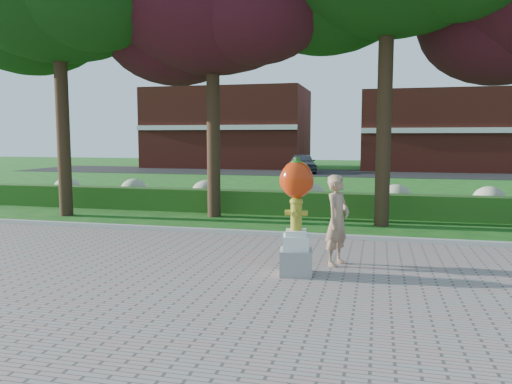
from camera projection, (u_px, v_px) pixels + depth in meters
ground at (214, 263)px, 10.64m from camera, size 100.00×100.00×0.00m
walkway at (119, 332)px, 6.78m from camera, size 40.00×14.00×0.04m
curb at (249, 233)px, 13.53m from camera, size 40.00×0.18×0.15m
lawn_hedge at (278, 203)px, 17.36m from camera, size 24.00×0.70×0.80m
hydrangea_row at (299, 196)px, 18.17m from camera, size 20.10×1.10×0.99m
street at (332, 173)px, 37.67m from camera, size 50.00×8.00×0.02m
building_left at (228, 128)px, 45.46m from camera, size 14.00×8.00×7.00m
building_right at (437, 131)px, 41.22m from camera, size 12.00×8.00×6.40m
hydrant_sculpture at (296, 213)px, 9.47m from camera, size 0.69×0.69×2.24m
woman at (337, 220)px, 10.21m from camera, size 0.67×0.80×1.87m
parked_car at (303, 163)px, 37.79m from camera, size 2.81×4.62×1.47m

